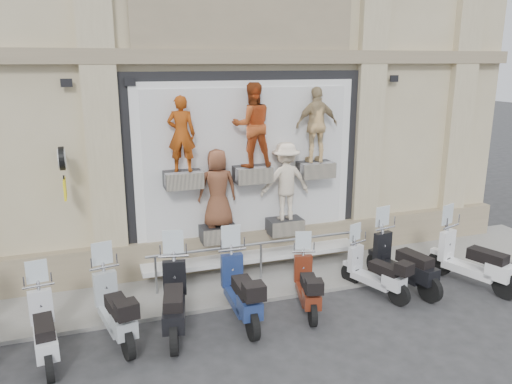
% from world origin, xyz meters
% --- Properties ---
extents(ground, '(90.00, 90.00, 0.00)m').
position_xyz_m(ground, '(0.00, 0.00, 0.00)').
color(ground, '#2C2C2E').
rests_on(ground, ground).
extents(sidewalk, '(16.00, 2.20, 0.08)m').
position_xyz_m(sidewalk, '(0.00, 2.10, 0.04)').
color(sidewalk, gray).
rests_on(sidewalk, ground).
extents(building, '(14.00, 8.60, 12.00)m').
position_xyz_m(building, '(0.00, 7.00, 6.00)').
color(building, '#C8B892').
rests_on(building, ground).
extents(shop_vitrine, '(5.60, 0.83, 4.30)m').
position_xyz_m(shop_vitrine, '(0.11, 2.74, 2.43)').
color(shop_vitrine, black).
rests_on(shop_vitrine, ground).
extents(guard_rail, '(5.06, 0.10, 0.93)m').
position_xyz_m(guard_rail, '(0.00, 2.00, 0.47)').
color(guard_rail, '#9EA0A5').
rests_on(guard_rail, ground).
extents(clock_sign_bracket, '(0.10, 0.80, 1.02)m').
position_xyz_m(clock_sign_bracket, '(-3.90, 2.47, 2.80)').
color(clock_sign_bracket, black).
rests_on(clock_sign_bracket, ground).
extents(scooter_b, '(0.76, 1.91, 1.51)m').
position_xyz_m(scooter_b, '(-4.34, 0.35, 0.75)').
color(scooter_b, silver).
rests_on(scooter_b, ground).
extents(scooter_c, '(0.95, 2.05, 1.60)m').
position_xyz_m(scooter_c, '(-3.21, 0.61, 0.80)').
color(scooter_c, '#9BA2A8').
rests_on(scooter_c, ground).
extents(scooter_d, '(1.01, 2.17, 1.70)m').
position_xyz_m(scooter_d, '(-2.18, 0.53, 0.85)').
color(scooter_d, black).
rests_on(scooter_d, ground).
extents(scooter_e, '(0.65, 2.07, 1.67)m').
position_xyz_m(scooter_e, '(-0.93, 0.53, 0.83)').
color(scooter_e, navy).
rests_on(scooter_e, ground).
extents(scooter_f, '(0.95, 1.82, 1.42)m').
position_xyz_m(scooter_f, '(0.42, 0.49, 0.71)').
color(scooter_f, '#5B1F0F').
rests_on(scooter_f, ground).
extents(scooter_g, '(1.05, 1.81, 1.42)m').
position_xyz_m(scooter_g, '(2.03, 0.63, 0.71)').
color(scooter_g, silver).
rests_on(scooter_g, ground).
extents(scooter_h, '(1.02, 2.14, 1.67)m').
position_xyz_m(scooter_h, '(2.76, 0.68, 0.84)').
color(scooter_h, black).
rests_on(scooter_h, ground).
extents(scooter_i, '(1.26, 2.17, 1.70)m').
position_xyz_m(scooter_i, '(4.24, 0.27, 0.85)').
color(scooter_i, white).
rests_on(scooter_i, ground).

